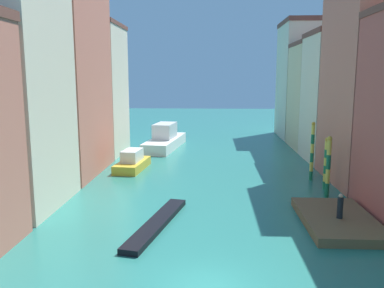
{
  "coord_description": "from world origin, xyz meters",
  "views": [
    {
      "loc": [
        0.19,
        -16.32,
        9.17
      ],
      "look_at": [
        -2.14,
        29.21,
        1.5
      ],
      "focal_mm": 37.33,
      "sensor_mm": 36.0,
      "label": 1
    }
  ],
  "objects_px": {
    "mooring_pole_1": "(326,163)",
    "mooring_pole_3": "(313,154)",
    "mooring_pole_0": "(328,166)",
    "waterfront_dock": "(337,220)",
    "motorboat_0": "(132,162)",
    "mooring_pole_2": "(312,151)",
    "gondola_black": "(157,223)",
    "vaporetto_white": "(165,139)",
    "person_on_dock": "(340,207)"
  },
  "relations": [
    {
      "from": "waterfront_dock",
      "to": "mooring_pole_0",
      "type": "height_order",
      "value": "mooring_pole_0"
    },
    {
      "from": "person_on_dock",
      "to": "mooring_pole_0",
      "type": "distance_m",
      "value": 6.39
    },
    {
      "from": "mooring_pole_0",
      "to": "mooring_pole_1",
      "type": "relative_size",
      "value": 1.1
    },
    {
      "from": "mooring_pole_1",
      "to": "motorboat_0",
      "type": "bearing_deg",
      "value": 160.04
    },
    {
      "from": "mooring_pole_3",
      "to": "motorboat_0",
      "type": "distance_m",
      "value": 17.53
    },
    {
      "from": "person_on_dock",
      "to": "mooring_pole_1",
      "type": "height_order",
      "value": "mooring_pole_1"
    },
    {
      "from": "waterfront_dock",
      "to": "person_on_dock",
      "type": "xyz_separation_m",
      "value": [
        -0.02,
        -0.45,
        1.0
      ]
    },
    {
      "from": "person_on_dock",
      "to": "mooring_pole_1",
      "type": "distance_m",
      "value": 8.63
    },
    {
      "from": "gondola_black",
      "to": "vaporetto_white",
      "type": "bearing_deg",
      "value": 95.71
    },
    {
      "from": "motorboat_0",
      "to": "waterfront_dock",
      "type": "bearing_deg",
      "value": -41.93
    },
    {
      "from": "vaporetto_white",
      "to": "motorboat_0",
      "type": "distance_m",
      "value": 12.51
    },
    {
      "from": "waterfront_dock",
      "to": "mooring_pole_1",
      "type": "bearing_deg",
      "value": 80.12
    },
    {
      "from": "mooring_pole_1",
      "to": "mooring_pole_2",
      "type": "height_order",
      "value": "mooring_pole_2"
    },
    {
      "from": "mooring_pole_3",
      "to": "mooring_pole_2",
      "type": "bearing_deg",
      "value": -105.72
    },
    {
      "from": "mooring_pole_0",
      "to": "mooring_pole_3",
      "type": "distance_m",
      "value": 7.16
    },
    {
      "from": "gondola_black",
      "to": "person_on_dock",
      "type": "bearing_deg",
      "value": 2.25
    },
    {
      "from": "mooring_pole_2",
      "to": "person_on_dock",
      "type": "bearing_deg",
      "value": -94.95
    },
    {
      "from": "mooring_pole_0",
      "to": "mooring_pole_2",
      "type": "relative_size",
      "value": 0.9
    },
    {
      "from": "mooring_pole_0",
      "to": "gondola_black",
      "type": "height_order",
      "value": "mooring_pole_0"
    },
    {
      "from": "vaporetto_white",
      "to": "mooring_pole_3",
      "type": "bearing_deg",
      "value": -41.49
    },
    {
      "from": "mooring_pole_1",
      "to": "vaporetto_white",
      "type": "relative_size",
      "value": 0.37
    },
    {
      "from": "mooring_pole_3",
      "to": "motorboat_0",
      "type": "bearing_deg",
      "value": 175.35
    },
    {
      "from": "mooring_pole_0",
      "to": "mooring_pole_2",
      "type": "bearing_deg",
      "value": 89.72
    },
    {
      "from": "vaporetto_white",
      "to": "gondola_black",
      "type": "distance_m",
      "value": 27.72
    },
    {
      "from": "vaporetto_white",
      "to": "mooring_pole_1",
      "type": "bearing_deg",
      "value": -50.32
    },
    {
      "from": "motorboat_0",
      "to": "gondola_black",
      "type": "bearing_deg",
      "value": -73.17
    },
    {
      "from": "mooring_pole_0",
      "to": "mooring_pole_3",
      "type": "height_order",
      "value": "mooring_pole_0"
    },
    {
      "from": "gondola_black",
      "to": "mooring_pole_0",
      "type": "bearing_deg",
      "value": 28.48
    },
    {
      "from": "mooring_pole_1",
      "to": "mooring_pole_3",
      "type": "xyz_separation_m",
      "value": [
        0.11,
        4.87,
        -0.21
      ]
    },
    {
      "from": "motorboat_0",
      "to": "person_on_dock",
      "type": "bearing_deg",
      "value": -42.85
    },
    {
      "from": "mooring_pole_1",
      "to": "motorboat_0",
      "type": "distance_m",
      "value": 18.48
    },
    {
      "from": "waterfront_dock",
      "to": "mooring_pole_0",
      "type": "bearing_deg",
      "value": 80.78
    },
    {
      "from": "gondola_black",
      "to": "motorboat_0",
      "type": "bearing_deg",
      "value": 106.83
    },
    {
      "from": "waterfront_dock",
      "to": "gondola_black",
      "type": "height_order",
      "value": "waterfront_dock"
    },
    {
      "from": "vaporetto_white",
      "to": "gondola_black",
      "type": "bearing_deg",
      "value": -84.29
    },
    {
      "from": "vaporetto_white",
      "to": "gondola_black",
      "type": "height_order",
      "value": "vaporetto_white"
    },
    {
      "from": "mooring_pole_0",
      "to": "motorboat_0",
      "type": "xyz_separation_m",
      "value": [
        -16.86,
        8.54,
        -1.7
      ]
    },
    {
      "from": "gondola_black",
      "to": "mooring_pole_2",
      "type": "bearing_deg",
      "value": 43.9
    },
    {
      "from": "person_on_dock",
      "to": "mooring_pole_3",
      "type": "height_order",
      "value": "mooring_pole_3"
    },
    {
      "from": "waterfront_dock",
      "to": "mooring_pole_0",
      "type": "xyz_separation_m",
      "value": [
        0.94,
        5.76,
        2.17
      ]
    },
    {
      "from": "vaporetto_white",
      "to": "motorboat_0",
      "type": "bearing_deg",
      "value": -98.46
    },
    {
      "from": "mooring_pole_1",
      "to": "vaporetto_white",
      "type": "xyz_separation_m",
      "value": [
        -15.48,
        18.66,
        -1.1
      ]
    },
    {
      "from": "waterfront_dock",
      "to": "mooring_pole_1",
      "type": "height_order",
      "value": "mooring_pole_1"
    },
    {
      "from": "mooring_pole_3",
      "to": "vaporetto_white",
      "type": "distance_m",
      "value": 20.83
    },
    {
      "from": "mooring_pole_0",
      "to": "vaporetto_white",
      "type": "bearing_deg",
      "value": 125.69
    },
    {
      "from": "person_on_dock",
      "to": "mooring_pole_2",
      "type": "bearing_deg",
      "value": 85.05
    },
    {
      "from": "mooring_pole_1",
      "to": "vaporetto_white",
      "type": "height_order",
      "value": "mooring_pole_1"
    },
    {
      "from": "mooring_pole_1",
      "to": "motorboat_0",
      "type": "relative_size",
      "value": 0.72
    },
    {
      "from": "person_on_dock",
      "to": "waterfront_dock",
      "type": "bearing_deg",
      "value": 86.79
    },
    {
      "from": "person_on_dock",
      "to": "motorboat_0",
      "type": "relative_size",
      "value": 0.26
    }
  ]
}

